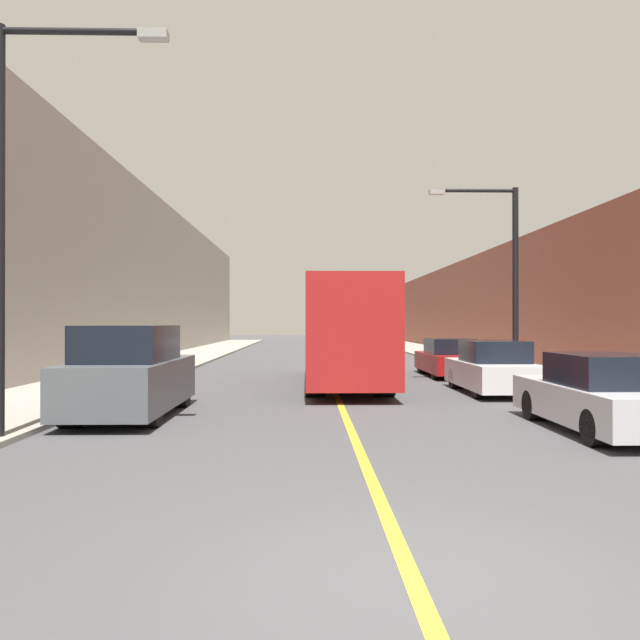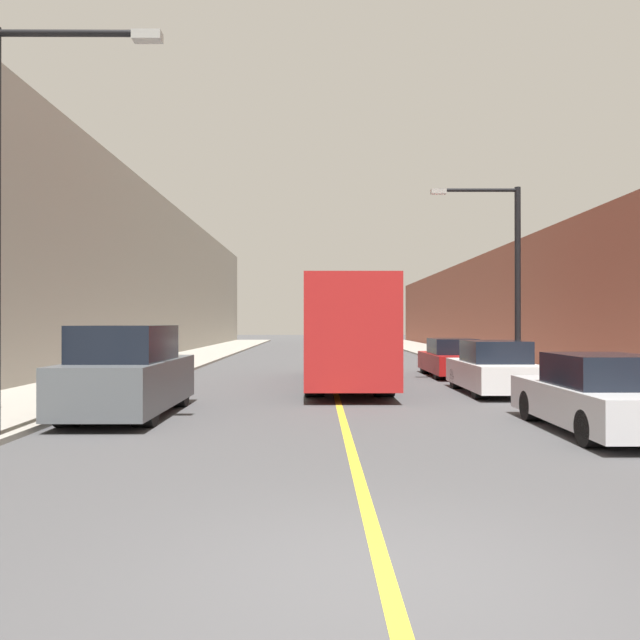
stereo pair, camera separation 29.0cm
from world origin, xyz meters
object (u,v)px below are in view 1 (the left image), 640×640
street_lamp_left (16,197)px  street_lamp_right (506,267)px  car_right_near (601,396)px  car_right_mid (493,370)px  bus (343,331)px  parked_suv_left (130,375)px  car_right_far (448,359)px

street_lamp_left → street_lamp_right: size_ratio=1.09×
car_right_near → street_lamp_right: street_lamp_right is taller
car_right_mid → street_lamp_right: size_ratio=0.68×
bus → street_lamp_left: bearing=-122.7°
bus → car_right_mid: size_ratio=2.33×
car_right_mid → street_lamp_right: street_lamp_right is taller
bus → car_right_near: (4.31, -8.79, -1.11)m
parked_suv_left → car_right_mid: (9.21, 4.29, -0.23)m
car_right_far → street_lamp_right: bearing=-68.7°
bus → car_right_far: (4.22, 3.32, -1.12)m
parked_suv_left → car_right_near: parked_suv_left is taller
car_right_mid → street_lamp_right: (1.24, 2.63, 3.19)m
parked_suv_left → street_lamp_left: street_lamp_left is taller
parked_suv_left → street_lamp_right: 12.88m
parked_suv_left → car_right_mid: size_ratio=1.09×
street_lamp_right → bus: bearing=-177.7°
bus → car_right_near: 9.85m
parked_suv_left → street_lamp_left: (-1.13, -2.88, 3.28)m
parked_suv_left → street_lamp_left: 4.51m
car_right_near → street_lamp_left: (-10.47, -0.79, 3.53)m
car_right_near → street_lamp_left: bearing=-175.7°
street_lamp_right → car_right_near: bearing=-97.1°
car_right_mid → street_lamp_left: size_ratio=0.62×
car_right_near → street_lamp_right: (1.12, 9.01, 3.22)m
car_right_near → car_right_far: 12.12m
bus → street_lamp_left: (-6.16, -9.58, 2.42)m
street_lamp_right → car_right_mid: bearing=-115.2°
bus → car_right_near: bearing=-63.9°
bus → car_right_far: bus is taller
car_right_mid → car_right_far: bearing=89.7°
car_right_far → street_lamp_left: 16.94m
bus → parked_suv_left: bus is taller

